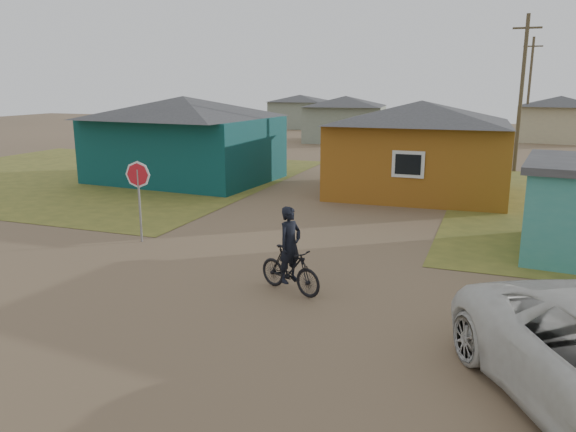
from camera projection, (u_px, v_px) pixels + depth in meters
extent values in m
plane|color=brown|center=(209.00, 302.00, 12.10)|extent=(120.00, 120.00, 0.00)
cube|color=olive|center=(88.00, 175.00, 28.71)|extent=(20.00, 18.00, 0.00)
cube|color=#0A393A|center=(185.00, 149.00, 26.94)|extent=(8.40, 6.54, 3.00)
pyramid|color=#343437|center=(183.00, 107.00, 26.48)|extent=(8.93, 7.08, 1.00)
cube|color=#935716|center=(419.00, 158.00, 23.66)|extent=(7.21, 6.24, 3.00)
pyramid|color=#343437|center=(422.00, 111.00, 23.21)|extent=(7.72, 6.76, 0.90)
cube|color=silver|center=(408.00, 164.00, 20.86)|extent=(1.20, 0.06, 1.00)
cube|color=black|center=(408.00, 164.00, 20.84)|extent=(0.95, 0.04, 0.75)
cube|color=gray|center=(345.00, 124.00, 44.80)|extent=(6.49, 5.60, 2.80)
pyramid|color=#343437|center=(346.00, 101.00, 44.39)|extent=(7.04, 6.15, 0.80)
cube|color=tan|center=(558.00, 124.00, 44.83)|extent=(6.41, 5.50, 2.80)
pyramid|color=#343437|center=(561.00, 101.00, 44.41)|extent=(6.95, 6.05, 0.80)
cube|color=gray|center=(300.00, 115.00, 58.47)|extent=(5.75, 5.28, 2.70)
pyramid|color=#343437|center=(300.00, 98.00, 58.08)|extent=(6.28, 5.81, 0.70)
cylinder|color=brown|center=(521.00, 95.00, 29.01)|extent=(0.20, 0.20, 8.00)
cube|color=brown|center=(527.00, 28.00, 28.25)|extent=(1.40, 0.10, 0.10)
cylinder|color=brown|center=(529.00, 91.00, 43.26)|extent=(0.20, 0.20, 8.00)
cube|color=brown|center=(533.00, 46.00, 42.49)|extent=(1.40, 0.10, 0.10)
cylinder|color=gray|center=(140.00, 206.00, 16.45)|extent=(0.06, 0.06, 2.17)
imported|color=black|center=(290.00, 270.00, 12.59)|extent=(1.80, 1.11, 1.05)
imported|color=black|center=(290.00, 245.00, 12.46)|extent=(0.62, 0.73, 1.72)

